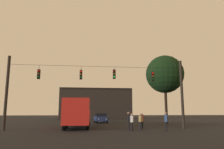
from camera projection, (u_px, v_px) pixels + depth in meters
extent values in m
plane|color=black|center=(94.00, 124.00, 30.50)|extent=(168.00, 168.00, 0.00)
cylinder|color=black|center=(7.00, 92.00, 20.73)|extent=(0.28, 0.28, 7.16)
cylinder|color=black|center=(182.00, 94.00, 22.85)|extent=(0.28, 0.28, 7.16)
cylinder|color=black|center=(99.00, 67.00, 22.26)|extent=(17.63, 0.02, 0.02)
cylinder|color=black|center=(39.00, 67.00, 21.50)|extent=(0.03, 0.03, 0.44)
cube|color=black|center=(39.00, 74.00, 21.38)|extent=(0.26, 0.32, 0.95)
sphere|color=red|center=(39.00, 71.00, 21.26)|extent=(0.20, 0.20, 0.20)
sphere|color=#5B3D0C|center=(38.00, 74.00, 21.21)|extent=(0.20, 0.20, 0.20)
sphere|color=#0C4219|center=(38.00, 77.00, 21.16)|extent=(0.20, 0.20, 0.20)
cylinder|color=black|center=(81.00, 68.00, 22.00)|extent=(0.03, 0.03, 0.40)
cube|color=black|center=(81.00, 75.00, 21.89)|extent=(0.26, 0.32, 0.95)
sphere|color=red|center=(81.00, 71.00, 21.76)|extent=(0.20, 0.20, 0.20)
sphere|color=#5B3D0C|center=(81.00, 74.00, 21.71)|extent=(0.20, 0.20, 0.20)
sphere|color=#0C4219|center=(81.00, 77.00, 21.66)|extent=(0.20, 0.20, 0.20)
cylinder|color=black|center=(114.00, 68.00, 22.42)|extent=(0.03, 0.03, 0.28)
cube|color=black|center=(114.00, 74.00, 22.32)|extent=(0.26, 0.32, 0.95)
sphere|color=#510A0A|center=(114.00, 71.00, 22.19)|extent=(0.20, 0.20, 0.20)
sphere|color=#5B3D0C|center=(114.00, 74.00, 22.14)|extent=(0.20, 0.20, 0.20)
sphere|color=#1EE04C|center=(114.00, 77.00, 22.09)|extent=(0.20, 0.20, 0.20)
cylinder|color=black|center=(153.00, 70.00, 22.90)|extent=(0.03, 0.03, 0.43)
cube|color=black|center=(153.00, 76.00, 22.79)|extent=(0.26, 0.32, 0.95)
sphere|color=red|center=(153.00, 73.00, 22.66)|extent=(0.20, 0.20, 0.20)
sphere|color=#5B3D0C|center=(153.00, 76.00, 22.61)|extent=(0.20, 0.20, 0.20)
sphere|color=#0C4219|center=(153.00, 79.00, 22.56)|extent=(0.20, 0.20, 0.20)
cube|color=#B21E19|center=(79.00, 112.00, 24.94)|extent=(2.89, 11.08, 2.50)
cube|color=black|center=(79.00, 106.00, 25.04)|extent=(2.91, 10.42, 0.70)
cylinder|color=black|center=(72.00, 121.00, 28.52)|extent=(0.32, 1.01, 1.00)
cylinder|color=black|center=(89.00, 121.00, 28.71)|extent=(0.32, 1.01, 1.00)
cylinder|color=black|center=(67.00, 124.00, 22.47)|extent=(0.32, 1.01, 1.00)
cylinder|color=black|center=(88.00, 124.00, 22.66)|extent=(0.32, 1.01, 1.00)
cylinder|color=black|center=(64.00, 125.00, 20.53)|extent=(0.32, 1.01, 1.00)
cylinder|color=black|center=(88.00, 125.00, 20.72)|extent=(0.32, 1.01, 1.00)
cube|color=beige|center=(81.00, 107.00, 28.28)|extent=(2.59, 0.89, 0.56)
cube|color=beige|center=(78.00, 106.00, 22.34)|extent=(2.59, 0.89, 0.56)
cube|color=navy|center=(101.00, 119.00, 34.61)|extent=(2.09, 4.41, 0.68)
cube|color=black|center=(100.00, 115.00, 34.86)|extent=(1.74, 2.42, 0.52)
cylinder|color=black|center=(107.00, 121.00, 33.33)|extent=(0.26, 0.65, 0.64)
cylinder|color=black|center=(97.00, 121.00, 33.03)|extent=(0.26, 0.65, 0.64)
cylinder|color=black|center=(104.00, 120.00, 36.07)|extent=(0.26, 0.65, 0.64)
cylinder|color=black|center=(95.00, 120.00, 35.78)|extent=(0.26, 0.65, 0.64)
sphere|color=white|center=(106.00, 119.00, 32.69)|extent=(0.18, 0.18, 0.18)
sphere|color=white|center=(99.00, 119.00, 32.47)|extent=(0.18, 0.18, 0.18)
cylinder|color=black|center=(129.00, 125.00, 21.07)|extent=(0.14, 0.14, 0.85)
cylinder|color=black|center=(128.00, 125.00, 21.23)|extent=(0.14, 0.14, 0.85)
cube|color=black|center=(129.00, 118.00, 21.28)|extent=(0.26, 0.37, 0.64)
sphere|color=#8C6B51|center=(128.00, 113.00, 21.35)|extent=(0.23, 0.23, 0.23)
cylinder|color=black|center=(132.00, 127.00, 19.75)|extent=(0.14, 0.14, 0.78)
cylinder|color=black|center=(132.00, 127.00, 19.91)|extent=(0.14, 0.14, 0.78)
cube|color=silver|center=(132.00, 119.00, 19.95)|extent=(0.35, 0.42, 0.58)
sphere|color=#8C6B51|center=(132.00, 115.00, 20.01)|extent=(0.21, 0.21, 0.21)
cylinder|color=black|center=(143.00, 125.00, 23.02)|extent=(0.14, 0.14, 0.76)
cylinder|color=black|center=(142.00, 125.00, 23.18)|extent=(0.14, 0.14, 0.76)
cube|color=maroon|center=(142.00, 118.00, 23.22)|extent=(0.25, 0.36, 0.57)
sphere|color=#8C6B51|center=(142.00, 114.00, 23.28)|extent=(0.21, 0.21, 0.21)
cylinder|color=black|center=(140.00, 126.00, 20.82)|extent=(0.14, 0.14, 0.77)
cylinder|color=black|center=(141.00, 126.00, 20.68)|extent=(0.14, 0.14, 0.77)
cube|color=#997F4C|center=(141.00, 119.00, 20.87)|extent=(0.35, 0.42, 0.58)
sphere|color=#8C6B51|center=(141.00, 115.00, 20.94)|extent=(0.21, 0.21, 0.21)
cylinder|color=black|center=(166.00, 127.00, 19.10)|extent=(0.14, 0.14, 0.84)
cylinder|color=black|center=(166.00, 127.00, 18.95)|extent=(0.14, 0.14, 0.84)
cube|color=#2D4C7F|center=(166.00, 118.00, 19.15)|extent=(0.35, 0.42, 0.63)
sphere|color=#8C6B51|center=(166.00, 113.00, 19.23)|extent=(0.23, 0.23, 0.23)
cube|color=black|center=(95.00, 105.00, 55.14)|extent=(16.99, 10.45, 6.81)
cube|color=black|center=(95.00, 91.00, 55.76)|extent=(16.99, 10.45, 0.50)
cylinder|color=black|center=(166.00, 105.00, 31.40)|extent=(0.39, 0.39, 5.28)
sphere|color=black|center=(165.00, 74.00, 32.18)|extent=(5.59, 5.59, 5.59)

